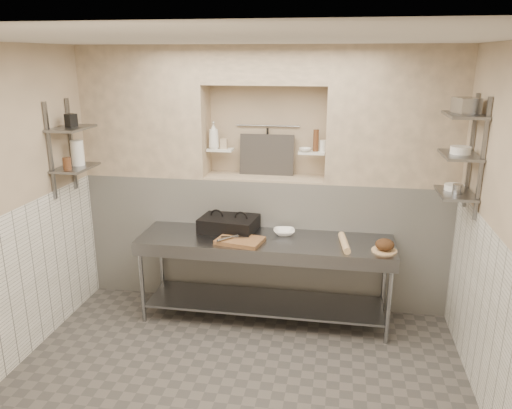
% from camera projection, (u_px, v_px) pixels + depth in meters
% --- Properties ---
extents(floor, '(4.00, 3.90, 0.10)m').
position_uv_depth(floor, '(233.00, 392.00, 4.24)').
color(floor, '#534E4A').
rests_on(floor, ground).
extents(ceiling, '(4.00, 3.90, 0.10)m').
position_uv_depth(ceiling, '(228.00, 31.00, 3.40)').
color(ceiling, silver).
rests_on(ceiling, ground).
extents(wall_back, '(4.00, 0.10, 2.80)m').
position_uv_depth(wall_back, '(269.00, 173.00, 5.71)').
color(wall_back, '#CFB692').
rests_on(wall_back, ground).
extents(wall_front, '(4.00, 0.10, 2.80)m').
position_uv_depth(wall_front, '(119.00, 403.00, 1.93)').
color(wall_front, '#CFB692').
rests_on(wall_front, ground).
extents(backwall_lower, '(4.00, 0.40, 1.40)m').
position_uv_depth(backwall_lower, '(265.00, 238.00, 5.67)').
color(backwall_lower, white).
rests_on(backwall_lower, floor).
extents(alcove_sill, '(1.30, 0.40, 0.02)m').
position_uv_depth(alcove_sill, '(265.00, 177.00, 5.47)').
color(alcove_sill, '#CFB692').
rests_on(alcove_sill, backwall_lower).
extents(backwall_pillar_left, '(1.35, 0.40, 1.40)m').
position_uv_depth(backwall_pillar_left, '(147.00, 111.00, 5.49)').
color(backwall_pillar_left, '#CFB692').
rests_on(backwall_pillar_left, backwall_lower).
extents(backwall_pillar_right, '(1.35, 0.40, 1.40)m').
position_uv_depth(backwall_pillar_right, '(394.00, 116.00, 5.06)').
color(backwall_pillar_right, '#CFB692').
rests_on(backwall_pillar_right, backwall_lower).
extents(backwall_header, '(1.30, 0.40, 0.40)m').
position_uv_depth(backwall_header, '(266.00, 65.00, 5.13)').
color(backwall_header, '#CFB692').
rests_on(backwall_header, backwall_lower).
extents(wainscot_left, '(0.02, 3.90, 1.40)m').
position_uv_depth(wainscot_left, '(9.00, 294.00, 4.34)').
color(wainscot_left, white).
rests_on(wainscot_left, floor).
extents(wainscot_right, '(0.02, 3.90, 1.40)m').
position_uv_depth(wainscot_right, '(494.00, 335.00, 3.70)').
color(wainscot_right, white).
rests_on(wainscot_right, floor).
extents(alcove_shelf_left, '(0.28, 0.16, 0.02)m').
position_uv_depth(alcove_shelf_left, '(220.00, 150.00, 5.47)').
color(alcove_shelf_left, white).
rests_on(alcove_shelf_left, backwall_lower).
extents(alcove_shelf_right, '(0.28, 0.16, 0.02)m').
position_uv_depth(alcove_shelf_right, '(312.00, 153.00, 5.31)').
color(alcove_shelf_right, white).
rests_on(alcove_shelf_right, backwall_lower).
extents(utensil_rail, '(0.70, 0.02, 0.02)m').
position_uv_depth(utensil_rail, '(268.00, 126.00, 5.48)').
color(utensil_rail, gray).
rests_on(utensil_rail, wall_back).
extents(hanging_steel, '(0.02, 0.02, 0.30)m').
position_uv_depth(hanging_steel, '(267.00, 141.00, 5.51)').
color(hanging_steel, black).
rests_on(hanging_steel, utensil_rail).
extents(splash_panel, '(0.60, 0.08, 0.45)m').
position_uv_depth(splash_panel, '(267.00, 155.00, 5.50)').
color(splash_panel, '#383330').
rests_on(splash_panel, alcove_sill).
extents(shelf_rail_left_a, '(0.03, 0.03, 0.95)m').
position_uv_depth(shelf_rail_left_a, '(71.00, 144.00, 5.20)').
color(shelf_rail_left_a, slate).
rests_on(shelf_rail_left_a, wall_left).
extents(shelf_rail_left_b, '(0.03, 0.03, 0.95)m').
position_uv_depth(shelf_rail_left_b, '(50.00, 151.00, 4.83)').
color(shelf_rail_left_b, slate).
rests_on(shelf_rail_left_b, wall_left).
extents(wall_shelf_left_lower, '(0.30, 0.50, 0.02)m').
position_uv_depth(wall_shelf_left_lower, '(76.00, 168.00, 5.05)').
color(wall_shelf_left_lower, slate).
rests_on(wall_shelf_left_lower, wall_left).
extents(wall_shelf_left_upper, '(0.30, 0.50, 0.03)m').
position_uv_depth(wall_shelf_left_upper, '(71.00, 128.00, 4.94)').
color(wall_shelf_left_upper, slate).
rests_on(wall_shelf_left_upper, wall_left).
extents(shelf_rail_right_a, '(0.03, 0.03, 1.05)m').
position_uv_depth(shelf_rail_right_a, '(471.00, 152.00, 4.55)').
color(shelf_rail_right_a, slate).
rests_on(shelf_rail_right_a, wall_right).
extents(shelf_rail_right_b, '(0.03, 0.03, 1.05)m').
position_uv_depth(shelf_rail_right_b, '(482.00, 160.00, 4.18)').
color(shelf_rail_right_b, slate).
rests_on(shelf_rail_right_b, wall_right).
extents(wall_shelf_right_lower, '(0.30, 0.50, 0.02)m').
position_uv_depth(wall_shelf_right_lower, '(455.00, 193.00, 4.49)').
color(wall_shelf_right_lower, slate).
rests_on(wall_shelf_right_lower, wall_right).
extents(wall_shelf_right_mid, '(0.30, 0.50, 0.02)m').
position_uv_depth(wall_shelf_right_mid, '(460.00, 155.00, 4.39)').
color(wall_shelf_right_mid, slate).
rests_on(wall_shelf_right_mid, wall_right).
extents(wall_shelf_right_upper, '(0.30, 0.50, 0.03)m').
position_uv_depth(wall_shelf_right_upper, '(465.00, 115.00, 4.29)').
color(wall_shelf_right_upper, slate).
rests_on(wall_shelf_right_upper, wall_right).
extents(prep_table, '(2.60, 0.70, 0.90)m').
position_uv_depth(prep_table, '(265.00, 263.00, 5.14)').
color(prep_table, gray).
rests_on(prep_table, floor).
extents(panini_press, '(0.62, 0.49, 0.16)m').
position_uv_depth(panini_press, '(229.00, 224.00, 5.28)').
color(panini_press, black).
rests_on(panini_press, prep_table).
extents(cutting_board, '(0.50, 0.39, 0.04)m').
position_uv_depth(cutting_board, '(240.00, 241.00, 4.97)').
color(cutting_board, brown).
rests_on(cutting_board, prep_table).
extents(knife_blade, '(0.28, 0.08, 0.01)m').
position_uv_depth(knife_blade, '(235.00, 237.00, 4.99)').
color(knife_blade, gray).
rests_on(knife_blade, cutting_board).
extents(tongs, '(0.18, 0.20, 0.02)m').
position_uv_depth(tongs, '(228.00, 238.00, 4.94)').
color(tongs, gray).
rests_on(tongs, cutting_board).
extents(mixing_bowl, '(0.26, 0.26, 0.05)m').
position_uv_depth(mixing_bowl, '(284.00, 232.00, 5.19)').
color(mixing_bowl, white).
rests_on(mixing_bowl, prep_table).
extents(rolling_pin, '(0.13, 0.46, 0.07)m').
position_uv_depth(rolling_pin, '(344.00, 243.00, 4.87)').
color(rolling_pin, '#DFB377').
rests_on(rolling_pin, prep_table).
extents(bread_board, '(0.24, 0.24, 0.01)m').
position_uv_depth(bread_board, '(384.00, 250.00, 4.76)').
color(bread_board, '#DFB377').
rests_on(bread_board, prep_table).
extents(bread_loaf, '(0.18, 0.18, 0.11)m').
position_uv_depth(bread_loaf, '(385.00, 244.00, 4.74)').
color(bread_loaf, '#4C2D19').
rests_on(bread_loaf, bread_board).
extents(bottle_soap, '(0.14, 0.14, 0.29)m').
position_uv_depth(bottle_soap, '(214.00, 135.00, 5.41)').
color(bottle_soap, white).
rests_on(bottle_soap, alcove_shelf_left).
extents(jar_alcove, '(0.07, 0.07, 0.11)m').
position_uv_depth(jar_alcove, '(224.00, 144.00, 5.44)').
color(jar_alcove, '#CFB692').
rests_on(jar_alcove, alcove_shelf_left).
extents(bowl_alcove, '(0.14, 0.14, 0.04)m').
position_uv_depth(bowl_alcove, '(305.00, 150.00, 5.28)').
color(bowl_alcove, white).
rests_on(bowl_alcove, alcove_shelf_right).
extents(condiment_a, '(0.05, 0.05, 0.19)m').
position_uv_depth(condiment_a, '(315.00, 142.00, 5.31)').
color(condiment_a, '#57321C').
rests_on(condiment_a, alcove_shelf_right).
extents(condiment_b, '(0.06, 0.06, 0.23)m').
position_uv_depth(condiment_b, '(316.00, 140.00, 5.27)').
color(condiment_b, '#57321C').
rests_on(condiment_b, alcove_shelf_right).
extents(condiment_c, '(0.07, 0.07, 0.12)m').
position_uv_depth(condiment_c, '(323.00, 146.00, 5.28)').
color(condiment_c, white).
rests_on(condiment_c, alcove_shelf_right).
extents(jug_left, '(0.13, 0.13, 0.25)m').
position_uv_depth(jug_left, '(77.00, 153.00, 5.07)').
color(jug_left, white).
rests_on(jug_left, wall_shelf_left_lower).
extents(jar_left, '(0.08, 0.08, 0.12)m').
position_uv_depth(jar_left, '(67.00, 164.00, 4.89)').
color(jar_left, '#57321C').
rests_on(jar_left, wall_shelf_left_lower).
extents(box_left_upper, '(0.12, 0.12, 0.13)m').
position_uv_depth(box_left_upper, '(71.00, 120.00, 4.92)').
color(box_left_upper, black).
rests_on(box_left_upper, wall_shelf_left_upper).
extents(bowl_right, '(0.18, 0.18, 0.05)m').
position_uv_depth(bowl_right, '(454.00, 187.00, 4.54)').
color(bowl_right, white).
rests_on(bowl_right, wall_shelf_right_lower).
extents(canister_right, '(0.09, 0.09, 0.09)m').
position_uv_depth(canister_right, '(458.00, 189.00, 4.41)').
color(canister_right, gray).
rests_on(canister_right, wall_shelf_right_lower).
extents(bowl_right_mid, '(0.18, 0.18, 0.07)m').
position_uv_depth(bowl_right_mid, '(460.00, 150.00, 4.38)').
color(bowl_right_mid, white).
rests_on(bowl_right_mid, wall_shelf_right_mid).
extents(basket_right, '(0.22, 0.25, 0.14)m').
position_uv_depth(basket_right, '(466.00, 106.00, 4.25)').
color(basket_right, gray).
rests_on(basket_right, wall_shelf_right_upper).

